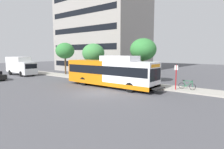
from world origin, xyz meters
TOP-DOWN VIEW (x-y plane):
  - ground_plane at (0.00, 8.00)m, footprint 120.00×120.00m
  - sidewalk_curb at (7.00, 6.00)m, footprint 3.00×56.00m
  - transit_bus at (3.53, 1.12)m, footprint 2.58×12.25m
  - bus_stop_sign_pole at (6.02, -5.73)m, footprint 0.10×0.36m
  - bicycle_parked at (6.87, -6.63)m, footprint 0.52×1.76m
  - street_tree_near_stop at (7.84, -0.80)m, footprint 3.31×3.31m
  - street_tree_mid_block at (8.04, 8.09)m, footprint 3.47×3.47m
  - street_tree_far_block at (8.08, 15.16)m, footprint 3.34×3.34m
  - box_truck_background at (2.86, 21.15)m, footprint 2.32×7.01m
  - lattice_comm_tower at (23.96, 30.76)m, footprint 1.10×1.10m

SIDE VIEW (x-z plane):
  - ground_plane at x=0.00m, z-range 0.00..0.00m
  - sidewalk_curb at x=7.00m, z-range 0.00..0.14m
  - bicycle_parked at x=6.87m, z-range 0.05..1.07m
  - bus_stop_sign_pole at x=6.02m, z-range 0.35..2.95m
  - transit_bus at x=3.53m, z-range -0.12..3.53m
  - box_truck_background at x=2.86m, z-range 0.12..3.37m
  - street_tree_mid_block at x=8.04m, z-range 1.29..6.58m
  - street_tree_far_block at x=8.08m, z-range 1.52..7.16m
  - street_tree_near_stop at x=7.84m, z-range 1.55..7.21m
  - lattice_comm_tower at x=23.96m, z-range -4.30..20.70m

